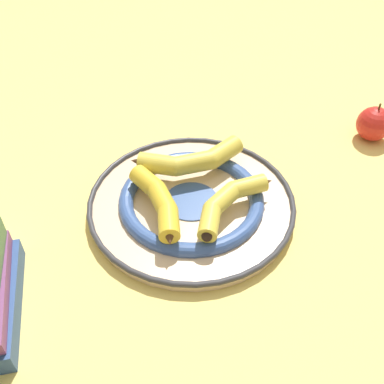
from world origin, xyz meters
name	(u,v)px	position (x,y,z in m)	size (l,w,h in m)	color
ground_plane	(210,213)	(0.00, 0.00, 0.00)	(2.80, 2.80, 0.00)	#E5CC6B
decorative_bowl	(192,201)	(-0.03, 0.00, 0.01)	(0.36, 0.36, 0.03)	beige
banana_a	(190,160)	(-0.06, 0.06, 0.05)	(0.18, 0.14, 0.04)	gold
banana_b	(228,201)	(0.03, -0.01, 0.05)	(0.10, 0.17, 0.03)	gold
banana_c	(160,202)	(-0.07, -0.05, 0.05)	(0.13, 0.15, 0.03)	gold
apple	(374,124)	(0.24, 0.32, 0.04)	(0.07, 0.07, 0.08)	red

